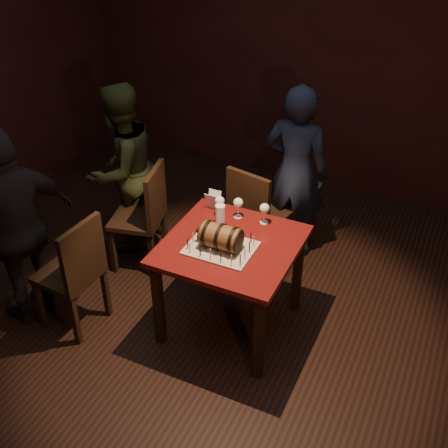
# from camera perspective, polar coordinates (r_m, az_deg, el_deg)

# --- Properties ---
(room_shell) EXTENTS (5.04, 5.04, 2.80)m
(room_shell) POSITION_cam_1_polar(r_m,az_deg,el_deg) (3.44, -1.62, 6.14)
(room_shell) COLOR black
(room_shell) RESTS_ON ground
(pub_table) EXTENTS (0.90, 0.90, 0.75)m
(pub_table) POSITION_cam_1_polar(r_m,az_deg,el_deg) (3.91, 0.70, -3.27)
(pub_table) COLOR #440B0B
(pub_table) RESTS_ON ground
(cake_board) EXTENTS (0.45, 0.35, 0.01)m
(cake_board) POSITION_cam_1_polar(r_m,az_deg,el_deg) (3.79, -0.32, -2.45)
(cake_board) COLOR #A29582
(cake_board) RESTS_ON pub_table
(barrel_cake) EXTENTS (0.32, 0.19, 0.19)m
(barrel_cake) POSITION_cam_1_polar(r_m,az_deg,el_deg) (3.74, -0.34, -1.32)
(barrel_cake) COLOR brown
(barrel_cake) RESTS_ON cake_board
(birthday_candles) EXTENTS (0.40, 0.30, 0.09)m
(birthday_candles) POSITION_cam_1_polar(r_m,az_deg,el_deg) (3.76, -0.32, -1.88)
(birthday_candles) COLOR #FCE796
(birthday_candles) RESTS_ON cake_board
(wine_glass_left) EXTENTS (0.07, 0.07, 0.16)m
(wine_glass_left) POSITION_cam_1_polar(r_m,az_deg,el_deg) (4.07, -0.45, 2.26)
(wine_glass_left) COLOR silver
(wine_glass_left) RESTS_ON pub_table
(wine_glass_mid) EXTENTS (0.07, 0.07, 0.16)m
(wine_glass_mid) POSITION_cam_1_polar(r_m,az_deg,el_deg) (4.05, 1.45, 2.09)
(wine_glass_mid) COLOR silver
(wine_glass_mid) RESTS_ON pub_table
(wine_glass_right) EXTENTS (0.07, 0.07, 0.16)m
(wine_glass_right) POSITION_cam_1_polar(r_m,az_deg,el_deg) (4.00, 4.14, 1.51)
(wine_glass_right) COLOR silver
(wine_glass_right) RESTS_ON pub_table
(pint_of_ale) EXTENTS (0.07, 0.07, 0.15)m
(pint_of_ale) POSITION_cam_1_polar(r_m,az_deg,el_deg) (4.01, -0.39, 0.94)
(pint_of_ale) COLOR silver
(pint_of_ale) RESTS_ON pub_table
(menu_card) EXTENTS (0.10, 0.05, 0.13)m
(menu_card) POSITION_cam_1_polar(r_m,az_deg,el_deg) (4.19, -1.13, 2.42)
(menu_card) COLOR white
(menu_card) RESTS_ON pub_table
(chair_back) EXTENTS (0.48, 0.48, 0.93)m
(chair_back) POSITION_cam_1_polar(r_m,az_deg,el_deg) (4.59, 3.11, 1.11)
(chair_back) COLOR black
(chair_back) RESTS_ON ground
(chair_left_rear) EXTENTS (0.48, 0.48, 0.93)m
(chair_left_rear) POSITION_cam_1_polar(r_m,az_deg,el_deg) (4.63, -7.98, 1.15)
(chair_left_rear) COLOR black
(chair_left_rear) RESTS_ON ground
(chair_left_front) EXTENTS (0.43, 0.43, 0.93)m
(chair_left_front) POSITION_cam_1_polar(r_m,az_deg,el_deg) (4.12, -14.84, -4.50)
(chair_left_front) COLOR black
(chair_left_front) RESTS_ON ground
(person_back) EXTENTS (0.56, 0.38, 1.52)m
(person_back) POSITION_cam_1_polar(r_m,az_deg,el_deg) (4.71, 7.25, 5.19)
(person_back) COLOR black
(person_back) RESTS_ON ground
(person_left_rear) EXTENTS (0.68, 0.81, 1.48)m
(person_left_rear) POSITION_cam_1_polar(r_m,az_deg,el_deg) (4.84, -10.32, 5.49)
(person_left_rear) COLOR #363C1E
(person_left_rear) RESTS_ON ground
(person_left_front) EXTENTS (0.61, 0.97, 1.53)m
(person_left_front) POSITION_cam_1_polar(r_m,az_deg,el_deg) (4.22, -20.15, -0.47)
(person_left_front) COLOR black
(person_left_front) RESTS_ON ground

